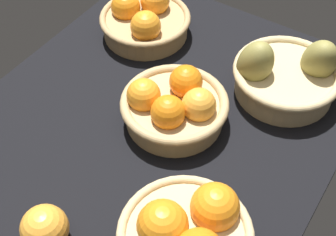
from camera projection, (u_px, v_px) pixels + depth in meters
market_tray at (159, 120)px, 102.49cm from camera, size 84.00×72.00×3.00cm
basket_far_right at (188, 235)px, 78.18cm from camera, size 22.46×22.46×11.68cm
basket_near_left at (144, 20)px, 116.17cm from camera, size 21.93×21.93×10.47cm
basket_far_left_pears at (286, 74)px, 102.73cm from camera, size 23.55×23.52×15.37cm
basket_center at (174, 106)px, 97.26cm from camera, size 22.02×22.02×10.62cm
loose_orange_front_gap at (44, 228)px, 79.60cm from camera, size 8.09×8.09×8.09cm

